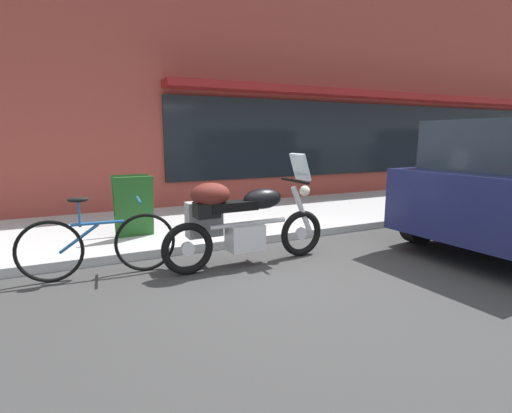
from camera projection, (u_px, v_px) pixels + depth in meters
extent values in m
plane|color=#363636|center=(292.00, 271.00, 4.65)|extent=(80.00, 80.00, 0.00)
cube|color=#963C33|center=(437.00, 77.00, 11.27)|extent=(23.15, 0.35, 6.66)
cube|color=black|center=(437.00, 138.00, 11.41)|extent=(16.21, 0.06, 1.80)
cube|color=maroon|center=(447.00, 99.00, 11.02)|extent=(16.21, 0.60, 0.16)
torus|color=black|center=(301.00, 233.00, 5.21)|extent=(0.63, 0.11, 0.63)
cylinder|color=silver|center=(301.00, 233.00, 5.21)|extent=(0.16, 0.06, 0.16)
torus|color=black|center=(188.00, 249.00, 4.49)|extent=(0.63, 0.11, 0.63)
cylinder|color=silver|center=(188.00, 249.00, 4.49)|extent=(0.16, 0.06, 0.16)
cube|color=silver|center=(245.00, 237.00, 4.82)|extent=(0.45, 0.31, 0.32)
cylinder|color=silver|center=(249.00, 223.00, 4.81)|extent=(1.03, 0.09, 0.06)
ellipsoid|color=black|center=(263.00, 199.00, 4.85)|extent=(0.53, 0.29, 0.26)
cube|color=black|center=(232.00, 206.00, 4.67)|extent=(0.61, 0.25, 0.11)
cube|color=black|center=(207.00, 210.00, 4.52)|extent=(0.29, 0.23, 0.18)
cylinder|color=silver|center=(302.00, 210.00, 5.15)|extent=(0.35, 0.08, 0.67)
cylinder|color=black|center=(295.00, 181.00, 5.02)|extent=(0.05, 0.62, 0.04)
cube|color=silver|center=(300.00, 167.00, 5.03)|extent=(0.16, 0.32, 0.35)
sphere|color=#EAEACC|center=(305.00, 191.00, 5.12)|extent=(0.14, 0.14, 0.14)
cube|color=#A0A0A0|center=(204.00, 219.00, 4.78)|extent=(0.44, 0.21, 0.44)
cube|color=black|center=(201.00, 217.00, 4.88)|extent=(0.37, 0.03, 0.03)
ellipsoid|color=#591E19|center=(210.00, 195.00, 4.51)|extent=(0.49, 0.33, 0.28)
torus|color=black|center=(145.00, 242.00, 4.61)|extent=(0.71, 0.09, 0.71)
torus|color=black|center=(50.00, 252.00, 4.24)|extent=(0.71, 0.09, 0.71)
cylinder|color=#1E5999|center=(98.00, 223.00, 4.37)|extent=(0.56, 0.08, 0.04)
cylinder|color=#1E5999|center=(79.00, 238.00, 4.33)|extent=(0.44, 0.07, 0.32)
cylinder|color=#1E5999|center=(79.00, 214.00, 4.28)|extent=(0.03, 0.03, 0.30)
ellipsoid|color=black|center=(78.00, 200.00, 4.26)|extent=(0.23, 0.12, 0.06)
cylinder|color=#1E5999|center=(139.00, 200.00, 4.50)|extent=(0.06, 0.48, 0.03)
cylinder|color=black|center=(419.00, 222.00, 5.84)|extent=(0.67, 0.25, 0.66)
cube|color=#1E511E|center=(135.00, 207.00, 5.66)|extent=(0.55, 0.19, 0.91)
cube|color=#1E511E|center=(132.00, 205.00, 5.86)|extent=(0.55, 0.19, 0.91)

